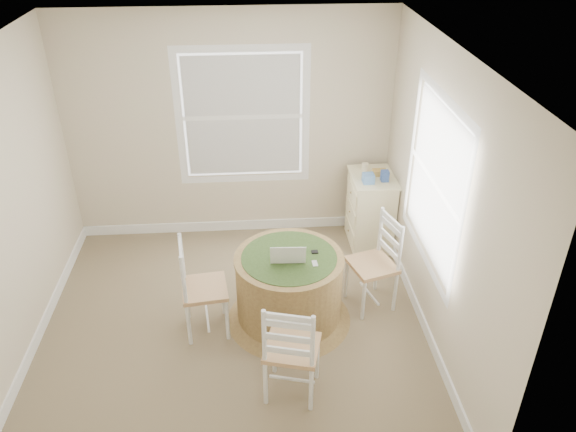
{
  "coord_description": "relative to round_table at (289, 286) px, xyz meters",
  "views": [
    {
      "loc": [
        0.22,
        -4.03,
        3.64
      ],
      "look_at": [
        0.55,
        0.45,
        0.96
      ],
      "focal_mm": 35.0,
      "sensor_mm": 36.0,
      "label": 1
    }
  ],
  "objects": [
    {
      "name": "round_table",
      "position": [
        0.0,
        0.0,
        0.0
      ],
      "size": [
        1.19,
        1.19,
        0.72
      ],
      "rotation": [
        0.0,
        0.0,
        0.06
      ],
      "color": "olive",
      "rests_on": "ground"
    },
    {
      "name": "chair_left",
      "position": [
        -0.78,
        -0.08,
        0.08
      ],
      "size": [
        0.45,
        0.47,
        0.95
      ],
      "primitive_type": null,
      "rotation": [
        0.0,
        0.0,
        1.7
      ],
      "color": "white",
      "rests_on": "ground"
    },
    {
      "name": "laptop",
      "position": [
        -0.01,
        -0.03,
        0.36
      ],
      "size": [
        0.33,
        0.29,
        0.22
      ],
      "rotation": [
        0.0,
        0.0,
        3.09
      ],
      "color": "white",
      "rests_on": "round_table"
    },
    {
      "name": "mouse",
      "position": [
        0.1,
        -0.04,
        0.33
      ],
      "size": [
        0.06,
        0.09,
        0.03
      ],
      "primitive_type": "ellipsoid",
      "rotation": [
        0.0,
        0.0,
        0.06
      ],
      "color": "white",
      "rests_on": "round_table"
    },
    {
      "name": "room",
      "position": [
        -0.36,
        0.03,
        0.91
      ],
      "size": [
        3.64,
        3.64,
        2.64
      ],
      "color": "#77674B",
      "rests_on": "ground"
    },
    {
      "name": "cup_cream",
      "position": [
        0.95,
        1.45,
        0.51
      ],
      "size": [
        0.07,
        0.07,
        0.09
      ],
      "primitive_type": "cylinder",
      "color": "beige",
      "rests_on": "corner_chest"
    },
    {
      "name": "phone",
      "position": [
        0.22,
        -0.12,
        0.33
      ],
      "size": [
        0.05,
        0.09,
        0.02
      ],
      "primitive_type": "cube",
      "rotation": [
        0.0,
        0.0,
        0.06
      ],
      "color": "#B7BABF",
      "rests_on": "round_table"
    },
    {
      "name": "box_yellow",
      "position": [
        1.11,
        1.32,
        0.49
      ],
      "size": [
        0.15,
        0.1,
        0.06
      ],
      "primitive_type": "cube",
      "rotation": [
        0.0,
        0.0,
        0.01
      ],
      "color": "gold",
      "rests_on": "corner_chest"
    },
    {
      "name": "keys",
      "position": [
        0.24,
        0.05,
        0.33
      ],
      "size": [
        0.06,
        0.05,
        0.02
      ],
      "primitive_type": "cube",
      "rotation": [
        0.0,
        0.0,
        0.06
      ],
      "color": "black",
      "rests_on": "round_table"
    },
    {
      "name": "tissue_box",
      "position": [
        0.93,
        1.13,
        0.51
      ],
      "size": [
        0.12,
        0.12,
        0.1
      ],
      "primitive_type": "cube",
      "rotation": [
        0.0,
        0.0,
        0.01
      ],
      "color": "#5B8ED1",
      "rests_on": "corner_chest"
    },
    {
      "name": "chair_near",
      "position": [
        -0.04,
        -0.89,
        0.08
      ],
      "size": [
        0.51,
        0.49,
        0.95
      ],
      "primitive_type": null,
      "rotation": [
        0.0,
        0.0,
        2.89
      ],
      "color": "white",
      "rests_on": "ground"
    },
    {
      "name": "chair_right",
      "position": [
        0.82,
        0.17,
        0.08
      ],
      "size": [
        0.51,
        0.52,
        0.95
      ],
      "primitive_type": null,
      "rotation": [
        0.0,
        0.0,
        -1.27
      ],
      "color": "white",
      "rests_on": "ground"
    },
    {
      "name": "corner_chest",
      "position": [
        1.02,
        1.28,
        0.04
      ],
      "size": [
        0.5,
        0.65,
        0.86
      ],
      "rotation": [
        0.0,
        0.0,
        0.01
      ],
      "color": "beige",
      "rests_on": "ground"
    },
    {
      "name": "box_blue",
      "position": [
        1.14,
        1.15,
        0.52
      ],
      "size": [
        0.08,
        0.08,
        0.12
      ],
      "primitive_type": "cube",
      "rotation": [
        0.0,
        0.0,
        0.01
      ],
      "color": "#3758A5",
      "rests_on": "corner_chest"
    }
  ]
}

